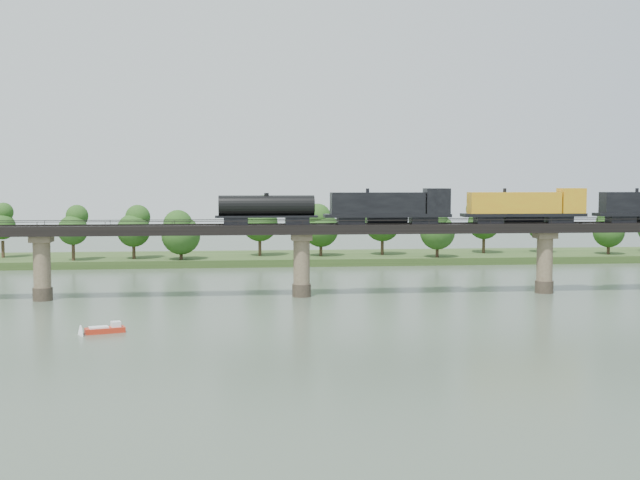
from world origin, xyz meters
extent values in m
plane|color=#3A4939|center=(0.00, 0.00, 0.00)|extent=(400.00, 400.00, 0.00)
cube|color=#2C451B|center=(0.00, 85.00, 0.80)|extent=(300.00, 24.00, 1.60)
cylinder|color=#473A2D|center=(-40.00, 30.00, 1.00)|extent=(3.00, 3.00, 2.00)
cylinder|color=#817054|center=(-40.00, 30.00, 5.50)|extent=(2.60, 2.60, 9.00)
cube|color=#817054|center=(-40.00, 30.00, 9.50)|extent=(3.20, 3.20, 1.00)
cylinder|color=#473A2D|center=(0.00, 30.00, 1.00)|extent=(3.00, 3.00, 2.00)
cylinder|color=#817054|center=(0.00, 30.00, 5.50)|extent=(2.60, 2.60, 9.00)
cube|color=#817054|center=(0.00, 30.00, 9.50)|extent=(3.20, 3.20, 1.00)
cylinder|color=#473A2D|center=(40.00, 30.00, 1.00)|extent=(3.00, 3.00, 2.00)
cylinder|color=#817054|center=(40.00, 30.00, 5.50)|extent=(2.60, 2.60, 9.00)
cube|color=#817054|center=(40.00, 30.00, 9.50)|extent=(3.20, 3.20, 1.00)
cube|color=black|center=(0.00, 30.00, 10.75)|extent=(220.00, 5.00, 1.50)
cube|color=black|center=(0.00, 29.25, 11.58)|extent=(220.00, 0.12, 0.16)
cube|color=black|center=(0.00, 30.75, 11.58)|extent=(220.00, 0.12, 0.16)
cube|color=black|center=(0.00, 27.60, 12.20)|extent=(220.00, 0.10, 0.10)
cube|color=black|center=(0.00, 32.40, 12.20)|extent=(220.00, 0.10, 0.10)
cube|color=black|center=(0.00, 27.60, 11.85)|extent=(0.08, 0.08, 0.70)
cube|color=black|center=(0.00, 32.40, 11.85)|extent=(0.08, 0.08, 0.70)
cylinder|color=#382619|center=(-60.94, 84.18, 3.46)|extent=(0.70, 0.70, 3.71)
sphere|color=#1B4213|center=(-60.94, 84.18, 8.41)|extent=(5.67, 5.67, 5.67)
sphere|color=#1B4213|center=(-60.94, 84.18, 11.50)|extent=(4.25, 4.25, 4.25)
cylinder|color=#382619|center=(-44.43, 76.31, 3.35)|extent=(0.70, 0.70, 3.51)
sphere|color=#1B4213|center=(-44.43, 76.31, 8.03)|extent=(6.31, 6.31, 6.31)
sphere|color=#1B4213|center=(-44.43, 76.31, 10.96)|extent=(4.73, 4.73, 4.73)
cylinder|color=#382619|center=(-32.24, 78.84, 3.27)|extent=(0.70, 0.70, 3.34)
sphere|color=#1B4213|center=(-32.24, 78.84, 7.73)|extent=(7.18, 7.18, 7.18)
sphere|color=#1B4213|center=(-32.24, 78.84, 10.52)|extent=(5.39, 5.39, 5.39)
cylinder|color=#382619|center=(-22.01, 76.15, 3.01)|extent=(0.70, 0.70, 2.83)
sphere|color=#1B4213|center=(-22.01, 76.15, 6.78)|extent=(8.26, 8.26, 8.26)
sphere|color=#1B4213|center=(-22.01, 76.15, 9.14)|extent=(6.19, 6.19, 6.19)
cylinder|color=#382619|center=(-5.04, 82.68, 3.58)|extent=(0.70, 0.70, 3.96)
sphere|color=#1B4213|center=(-5.04, 82.68, 8.87)|extent=(8.07, 8.07, 8.07)
sphere|color=#1B4213|center=(-5.04, 82.68, 12.17)|extent=(6.05, 6.05, 6.05)
cylinder|color=#382619|center=(8.52, 81.14, 3.23)|extent=(0.70, 0.70, 3.27)
sphere|color=#1B4213|center=(8.52, 81.14, 7.59)|extent=(8.03, 8.03, 8.03)
sphere|color=#1B4213|center=(8.52, 81.14, 10.31)|extent=(6.02, 6.02, 6.02)
cylinder|color=#382619|center=(22.65, 82.31, 3.56)|extent=(0.70, 0.70, 3.92)
sphere|color=#1B4213|center=(22.65, 82.31, 8.79)|extent=(8.29, 8.29, 8.29)
sphere|color=#1B4213|center=(22.65, 82.31, 12.05)|extent=(6.21, 6.21, 6.21)
cylinder|color=#382619|center=(33.59, 75.35, 3.11)|extent=(0.70, 0.70, 3.02)
sphere|color=#1B4213|center=(33.59, 75.35, 7.15)|extent=(7.74, 7.74, 7.74)
sphere|color=#1B4213|center=(33.59, 75.35, 9.67)|extent=(5.80, 5.80, 5.80)
cylinder|color=#382619|center=(46.81, 84.03, 3.50)|extent=(0.70, 0.70, 3.80)
sphere|color=#1B4213|center=(46.81, 84.03, 8.56)|extent=(7.47, 7.47, 7.47)
sphere|color=#1B4213|center=(46.81, 84.03, 11.73)|extent=(5.60, 5.60, 5.60)
cylinder|color=#382619|center=(60.48, 84.26, 3.29)|extent=(0.70, 0.70, 3.38)
sphere|color=#1B4213|center=(60.48, 84.26, 7.80)|extent=(6.23, 6.23, 6.23)
sphere|color=#1B4213|center=(60.48, 84.26, 10.62)|extent=(4.67, 4.67, 4.67)
cylinder|color=#382619|center=(74.35, 78.39, 2.99)|extent=(0.70, 0.70, 2.77)
sphere|color=#1B4213|center=(74.35, 78.39, 6.68)|extent=(7.04, 7.04, 7.04)
sphere|color=#1B4213|center=(74.35, 78.39, 8.99)|extent=(5.28, 5.28, 5.28)
cube|color=black|center=(52.86, 30.00, 12.09)|extent=(4.28, 2.57, 1.18)
cube|color=black|center=(42.15, 30.00, 12.09)|extent=(4.28, 2.57, 1.18)
cube|color=black|center=(30.37, 30.00, 12.09)|extent=(4.28, 2.57, 1.18)
cube|color=black|center=(36.26, 30.00, 12.84)|extent=(20.35, 3.21, 0.54)
cube|color=gold|center=(34.65, 30.00, 14.82)|extent=(14.99, 2.89, 3.43)
cube|color=gold|center=(44.29, 30.00, 15.14)|extent=(3.86, 3.21, 4.07)
cylinder|color=black|center=(36.26, 30.00, 12.25)|extent=(6.43, 1.50, 1.50)
cube|color=black|center=(19.66, 30.00, 12.09)|extent=(4.28, 2.57, 1.18)
cube|color=black|center=(7.88, 30.00, 12.09)|extent=(4.28, 2.57, 1.18)
cube|color=black|center=(13.77, 30.00, 12.84)|extent=(20.35, 3.21, 0.54)
cube|color=black|center=(12.16, 30.00, 14.82)|extent=(14.99, 2.89, 3.43)
cube|color=black|center=(21.80, 30.00, 15.14)|extent=(3.86, 3.21, 4.07)
cylinder|color=black|center=(13.77, 30.00, 12.25)|extent=(6.43, 1.50, 1.50)
cube|color=black|center=(-0.69, 30.00, 12.09)|extent=(3.75, 2.36, 1.18)
cube|color=black|center=(-10.33, 30.00, 12.09)|extent=(3.75, 2.36, 1.18)
cube|color=black|center=(-5.51, 30.00, 12.79)|extent=(16.07, 2.57, 0.32)
cylinder|color=black|center=(-5.51, 30.00, 14.50)|extent=(14.99, 3.21, 3.21)
cylinder|color=black|center=(-5.51, 30.00, 16.21)|extent=(0.75, 0.75, 0.54)
cube|color=red|center=(-26.23, 2.13, 0.33)|extent=(4.95, 3.03, 0.65)
cube|color=white|center=(-26.94, 1.90, 0.70)|extent=(2.56, 2.02, 0.23)
cube|color=white|center=(-24.99, 2.53, 0.98)|extent=(1.41, 1.41, 0.65)
camera|label=1|loc=(-10.31, -96.07, 18.46)|focal=45.00mm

